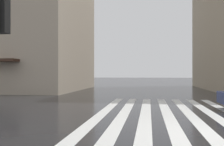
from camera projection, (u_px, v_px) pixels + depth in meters
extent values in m
plane|color=black|center=(206.00, 134.00, 7.94)|extent=(220.00, 220.00, 0.00)
cube|color=silver|center=(212.00, 114.00, 11.74)|extent=(13.00, 0.50, 0.01)
cube|color=silver|center=(189.00, 114.00, 11.89)|extent=(13.00, 0.50, 0.01)
cube|color=silver|center=(167.00, 113.00, 12.03)|extent=(13.00, 0.50, 0.01)
cube|color=silver|center=(146.00, 113.00, 12.17)|extent=(13.00, 0.50, 0.01)
cube|color=silver|center=(125.00, 112.00, 12.32)|extent=(13.00, 0.50, 0.01)
cube|color=silver|center=(104.00, 112.00, 12.46)|extent=(13.00, 0.50, 0.01)
cube|color=black|center=(1.00, 12.00, 5.18)|extent=(0.22, 0.30, 0.85)
sphere|color=red|center=(4.00, 0.00, 5.30)|extent=(0.17, 0.17, 0.17)
sphere|color=orange|center=(4.00, 14.00, 5.30)|extent=(0.17, 0.17, 0.17)
sphere|color=green|center=(4.00, 27.00, 5.30)|extent=(0.17, 0.17, 0.17)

